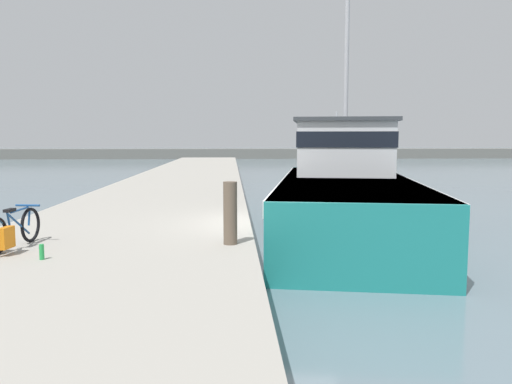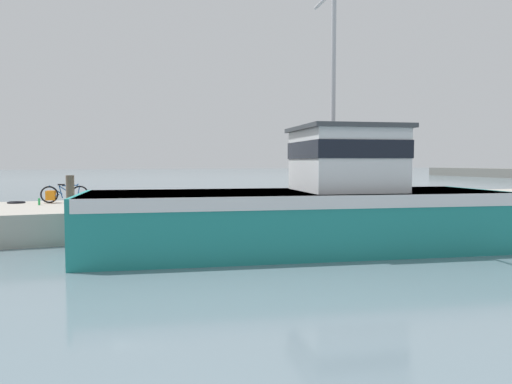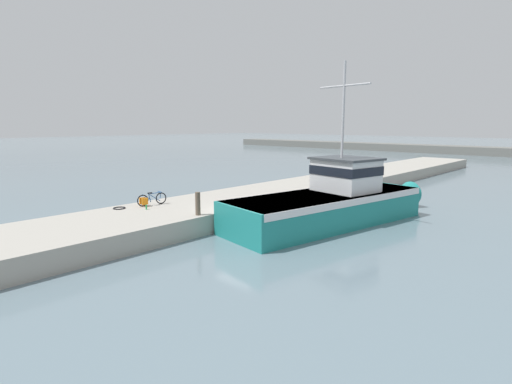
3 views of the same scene
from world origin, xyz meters
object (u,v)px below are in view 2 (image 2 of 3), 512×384
at_px(fishing_boat_main, 315,207).
at_px(mooring_post, 70,194).
at_px(bicycle_touring, 60,194).
at_px(water_bottle_by_bike, 39,202).

distance_m(fishing_boat_main, mooring_post, 7.38).
xyz_separation_m(fishing_boat_main, bicycle_touring, (-7.24, -6.79, 0.07)).
xyz_separation_m(mooring_post, water_bottle_by_bike, (-2.92, -1.01, -0.44)).
height_order(bicycle_touring, water_bottle_by_bike, bicycle_touring).
bearing_deg(fishing_boat_main, bicycle_touring, -126.95).
relative_size(mooring_post, water_bottle_by_bike, 4.59).
height_order(fishing_boat_main, mooring_post, fishing_boat_main).
relative_size(bicycle_touring, water_bottle_by_bike, 6.97).
distance_m(bicycle_touring, water_bottle_by_bike, 1.05).
xyz_separation_m(bicycle_touring, water_bottle_by_bike, (0.78, -0.68, -0.20)).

